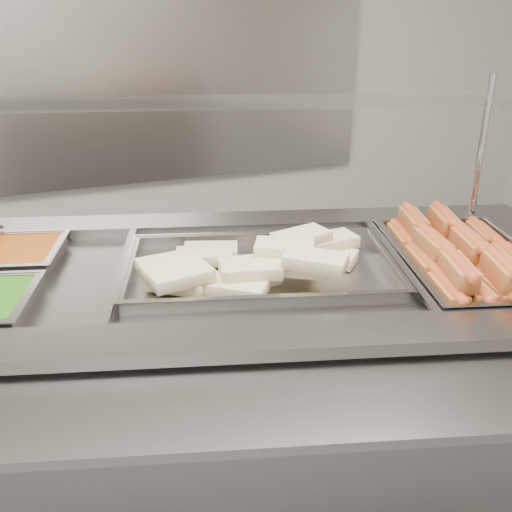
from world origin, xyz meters
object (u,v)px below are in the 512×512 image
object	(u,v)px
steam_counter	(239,404)
sneeze_guard	(231,109)
pan_wraps	(260,273)
pan_hotdogs	(465,270)

from	to	relation	value
steam_counter	sneeze_guard	world-z (taller)	sneeze_guard
sneeze_guard	pan_wraps	world-z (taller)	sneeze_guard
sneeze_guard	pan_hotdogs	size ratio (longest dim) A/B	2.68
sneeze_guard	pan_hotdogs	world-z (taller)	sneeze_guard
pan_hotdogs	pan_wraps	distance (m)	0.58
pan_hotdogs	sneeze_guard	bearing A→B (deg)	144.87
pan_wraps	pan_hotdogs	bearing A→B (deg)	-15.85
steam_counter	sneeze_guard	bearing A→B (deg)	74.15
pan_hotdogs	pan_wraps	size ratio (longest dim) A/B	0.81
pan_hotdogs	pan_wraps	bearing A→B (deg)	164.15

